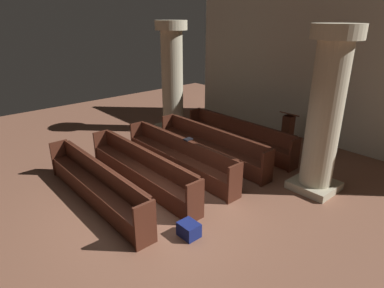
{
  "coord_description": "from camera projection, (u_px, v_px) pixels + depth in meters",
  "views": [
    {
      "loc": [
        4.9,
        -3.45,
        3.79
      ],
      "look_at": [
        -0.85,
        1.61,
        0.75
      ],
      "focal_mm": 30.49,
      "sensor_mm": 36.0,
      "label": 1
    }
  ],
  "objects": [
    {
      "name": "pew_row_0",
      "position": [
        238.0,
        134.0,
        9.73
      ],
      "size": [
        3.89,
        0.46,
        0.86
      ],
      "color": "#4C2316",
      "rests_on": "ground"
    },
    {
      "name": "pew_row_1",
      "position": [
        211.0,
        144.0,
        9.02
      ],
      "size": [
        3.89,
        0.46,
        0.86
      ],
      "color": "#4C2316",
      "rests_on": "ground"
    },
    {
      "name": "pew_row_3",
      "position": [
        141.0,
        168.0,
        7.62
      ],
      "size": [
        3.89,
        0.46,
        0.86
      ],
      "color": "#4C2316",
      "rests_on": "ground"
    },
    {
      "name": "pillar_far_side",
      "position": [
        172.0,
        76.0,
        10.92
      ],
      "size": [
        1.03,
        1.03,
        3.64
      ],
      "color": "tan",
      "rests_on": "ground"
    },
    {
      "name": "pew_row_2",
      "position": [
        179.0,
        155.0,
        8.32
      ],
      "size": [
        3.89,
        0.47,
        0.86
      ],
      "color": "#4C2316",
      "rests_on": "ground"
    },
    {
      "name": "hymn_book",
      "position": [
        188.0,
        139.0,
        8.19
      ],
      "size": [
        0.15,
        0.21,
        0.03
      ],
      "primitive_type": "cube",
      "color": "black",
      "rests_on": "pew_row_2"
    },
    {
      "name": "ground_plane",
      "position": [
        162.0,
        206.0,
        6.93
      ],
      "size": [
        19.2,
        19.2,
        0.0
      ],
      "primitive_type": "plane",
      "color": "brown"
    },
    {
      "name": "pew_row_4",
      "position": [
        95.0,
        183.0,
        6.91
      ],
      "size": [
        3.89,
        0.46,
        0.86
      ],
      "color": "#4C2316",
      "rests_on": "ground"
    },
    {
      "name": "back_wall",
      "position": [
        321.0,
        70.0,
        9.84
      ],
      "size": [
        10.0,
        0.16,
        4.5
      ],
      "primitive_type": "cube",
      "color": "beige",
      "rests_on": "ground"
    },
    {
      "name": "kneeler_box_navy",
      "position": [
        189.0,
        230.0,
        5.95
      ],
      "size": [
        0.37,
        0.31,
        0.27
      ],
      "primitive_type": "cube",
      "color": "navy",
      "rests_on": "ground"
    },
    {
      "name": "lectern",
      "position": [
        288.0,
        131.0,
        10.02
      ],
      "size": [
        0.48,
        0.45,
        1.08
      ],
      "color": "#492215",
      "rests_on": "ground"
    },
    {
      "name": "pillar_aisle_side",
      "position": [
        326.0,
        111.0,
        6.94
      ],
      "size": [
        1.03,
        1.03,
        3.64
      ],
      "color": "tan",
      "rests_on": "ground"
    }
  ]
}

